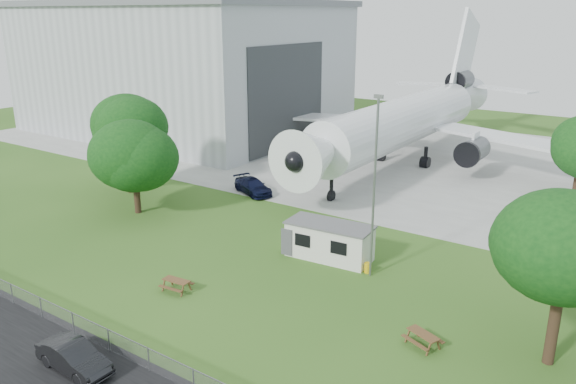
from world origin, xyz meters
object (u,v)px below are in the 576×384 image
Objects in this scene: picnic_west at (177,291)px; car_centre_sedan at (74,357)px; site_cabin at (330,241)px; hangar at (182,66)px; picnic_east at (422,346)px; airliner at (408,118)px.

car_centre_sedan is at bearing -83.80° from picnic_west.
car_centre_sedan is (-3.55, -18.66, -0.59)m from site_cabin.
hangar is 64.04m from picnic_east.
picnic_west is at bearing 13.05° from car_centre_sedan.
picnic_west is (37.02, -38.72, -9.41)m from hangar.
picnic_east is at bearing -65.47° from airliner.
picnic_west is (1.05, -38.58, -5.27)m from airliner.
picnic_east is 17.78m from car_centre_sedan.
picnic_east is (9.80, -6.94, -1.31)m from site_cabin.
hangar is 23.89× the size of picnic_west.
picnic_west is at bearing -147.44° from picnic_east.
picnic_east is at bearing -35.29° from site_cabin.
site_cabin is (6.48, -28.73, -3.96)m from airliner.
airliner is 6.97× the size of site_cabin.
site_cabin is 19.00m from car_centre_sedan.
car_centre_sedan is at bearing -116.95° from picnic_east.
picnic_east is at bearing -47.69° from car_centre_sedan.
hangar is at bearing 167.32° from picnic_east.
picnic_west is (-5.43, -9.84, -1.31)m from site_cabin.
hangar is 54.39m from picnic_west.
site_cabin reaches higher than car_centre_sedan.
airliner is at bearing -0.22° from hangar.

